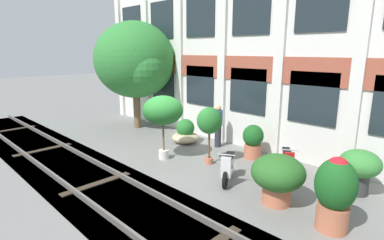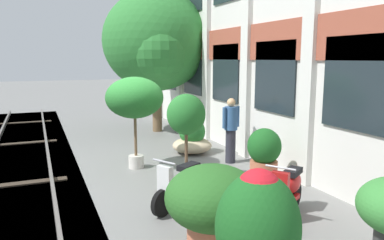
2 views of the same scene
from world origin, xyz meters
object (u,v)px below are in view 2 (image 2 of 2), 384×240
(potted_plant_low_pan, at_px, (135,99))
(potted_plant_tall_urn, at_px, (186,116))
(scooter_second_parked, at_px, (289,190))
(resident_by_doorway, at_px, (231,128))
(potted_plant_glazed_jar, at_px, (264,154))
(potted_plant_ribbed_drum, at_px, (257,240))
(potted_plant_wide_bowl, at_px, (192,139))
(potted_plant_stone_basin, at_px, (213,202))
(scooter_near_curb, at_px, (182,184))
(broadleaf_tree, at_px, (156,44))

(potted_plant_low_pan, height_order, potted_plant_tall_urn, potted_plant_low_pan)
(scooter_second_parked, bearing_deg, resident_by_doorway, -135.46)
(potted_plant_glazed_jar, bearing_deg, potted_plant_ribbed_drum, -34.37)
(scooter_second_parked, relative_size, resident_by_doorway, 0.71)
(potted_plant_wide_bowl, distance_m, potted_plant_tall_urn, 2.76)
(potted_plant_tall_urn, bearing_deg, resident_by_doorway, 121.03)
(potted_plant_stone_basin, relative_size, scooter_near_curb, 1.06)
(potted_plant_wide_bowl, relative_size, scooter_near_curb, 0.90)
(potted_plant_low_pan, height_order, potted_plant_wide_bowl, potted_plant_low_pan)
(potted_plant_tall_urn, xyz_separation_m, resident_by_doorway, (-0.98, 1.63, -0.55))
(potted_plant_glazed_jar, height_order, potted_plant_stone_basin, potted_plant_stone_basin)
(broadleaf_tree, height_order, potted_plant_wide_bowl, broadleaf_tree)
(broadleaf_tree, height_order, scooter_near_curb, broadleaf_tree)
(broadleaf_tree, relative_size, potted_plant_tall_urn, 2.63)
(potted_plant_glazed_jar, relative_size, resident_by_doorway, 0.72)
(potted_plant_low_pan, relative_size, potted_plant_ribbed_drum, 1.37)
(potted_plant_glazed_jar, bearing_deg, potted_plant_wide_bowl, -171.85)
(potted_plant_tall_urn, bearing_deg, potted_plant_ribbed_drum, -12.81)
(potted_plant_stone_basin, bearing_deg, potted_plant_ribbed_drum, -8.01)
(potted_plant_wide_bowl, xyz_separation_m, potted_plant_stone_basin, (5.29, -1.90, 0.35))
(potted_plant_ribbed_drum, bearing_deg, potted_plant_stone_basin, 171.99)
(broadleaf_tree, relative_size, potted_plant_ribbed_drum, 3.11)
(potted_plant_glazed_jar, distance_m, potted_plant_stone_basin, 3.26)
(potted_plant_low_pan, xyz_separation_m, potted_plant_ribbed_drum, (5.89, -0.25, -0.80))
(potted_plant_tall_urn, bearing_deg, scooter_second_parked, 22.88)
(scooter_near_curb, distance_m, resident_by_doorway, 3.24)
(potted_plant_wide_bowl, height_order, potted_plant_tall_urn, potted_plant_tall_urn)
(scooter_near_curb, bearing_deg, potted_plant_stone_basin, 54.70)
(potted_plant_stone_basin, bearing_deg, resident_by_doorway, 148.52)
(potted_plant_ribbed_drum, bearing_deg, potted_plant_glazed_jar, 145.63)
(potted_plant_low_pan, distance_m, potted_plant_ribbed_drum, 5.95)
(potted_plant_glazed_jar, relative_size, potted_plant_low_pan, 0.54)
(potted_plant_stone_basin, xyz_separation_m, scooter_near_curb, (-1.69, 0.19, -0.31))
(scooter_second_parked, bearing_deg, potted_plant_wide_bowl, -125.75)
(potted_plant_wide_bowl, relative_size, potted_plant_ribbed_drum, 0.69)
(scooter_near_curb, relative_size, resident_by_doorway, 0.74)
(potted_plant_wide_bowl, xyz_separation_m, potted_plant_ribbed_drum, (6.71, -2.10, 0.52))
(potted_plant_wide_bowl, distance_m, scooter_second_parked, 4.61)
(potted_plant_ribbed_drum, bearing_deg, potted_plant_low_pan, 177.58)
(broadleaf_tree, height_order, resident_by_doorway, broadleaf_tree)
(potted_plant_ribbed_drum, xyz_separation_m, potted_plant_stone_basin, (-1.42, 0.20, -0.17))
(potted_plant_glazed_jar, distance_m, potted_plant_ribbed_drum, 4.49)
(potted_plant_wide_bowl, relative_size, potted_plant_stone_basin, 0.85)
(scooter_second_parked, bearing_deg, potted_plant_tall_urn, -101.40)
(broadleaf_tree, distance_m, potted_plant_tall_urn, 6.17)
(potted_plant_low_pan, bearing_deg, scooter_near_curb, 2.94)
(potted_plant_low_pan, relative_size, resident_by_doorway, 1.34)
(scooter_near_curb, bearing_deg, potted_plant_wide_bowl, -144.21)
(potted_plant_wide_bowl, distance_m, potted_plant_stone_basin, 5.63)
(potted_plant_glazed_jar, distance_m, scooter_second_parked, 1.70)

